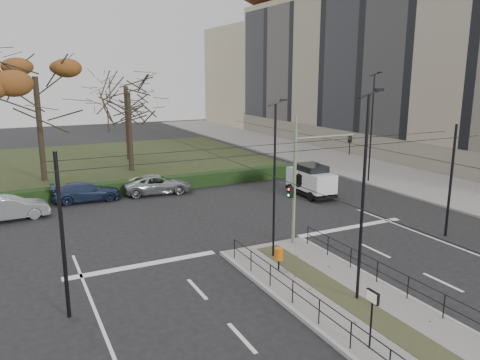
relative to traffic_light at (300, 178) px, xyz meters
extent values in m
plane|color=black|center=(-1.83, -4.50, -3.48)|extent=(140.00, 140.00, 0.00)
cube|color=slate|center=(-1.83, -7.00, -3.41)|extent=(4.40, 15.00, 0.14)
cube|color=slate|center=(16.17, 17.50, -3.41)|extent=(8.00, 90.00, 0.14)
cube|color=#233018|center=(-7.83, 27.50, -3.43)|extent=(38.00, 26.00, 0.10)
cube|color=black|center=(-7.83, 14.10, -2.98)|extent=(38.00, 1.00, 1.00)
cube|color=tan|center=(26.17, 19.50, 5.52)|extent=(12.00, 52.00, 18.00)
cube|color=#212329|center=(20.12, 19.50, 6.42)|extent=(0.10, 50.96, 14.76)
cylinder|color=black|center=(-3.88, -0.50, -2.89)|extent=(0.04, 0.04, 0.90)
cylinder|color=black|center=(0.22, -0.50, -2.89)|extent=(0.04, 0.04, 0.90)
cylinder|color=black|center=(-3.88, -7.10, -2.44)|extent=(0.04, 13.20, 0.04)
cylinder|color=black|center=(0.22, -7.10, -2.44)|extent=(0.04, 13.20, 0.04)
cylinder|color=black|center=(-11.43, -2.50, -0.48)|extent=(0.14, 0.14, 6.00)
cylinder|color=black|center=(7.77, -2.50, -0.48)|extent=(0.14, 0.14, 6.00)
cylinder|color=black|center=(-1.83, -3.50, 2.02)|extent=(20.00, 0.02, 0.02)
cylinder|color=black|center=(-1.83, -1.50, 2.02)|extent=(20.00, 0.02, 0.02)
cylinder|color=black|center=(-5.33, -6.50, 1.82)|extent=(0.02, 34.00, 0.02)
cylinder|color=black|center=(1.67, -6.50, 1.82)|extent=(0.02, 34.00, 0.02)
cylinder|color=slate|center=(-0.33, 0.00, -0.47)|extent=(0.18, 0.18, 5.74)
cylinder|color=slate|center=(1.43, 0.00, 1.96)|extent=(3.53, 0.11, 0.11)
imported|color=black|center=(2.98, 0.00, 1.41)|extent=(0.21, 0.24, 0.99)
imported|color=black|center=(-0.09, 0.00, -0.03)|extent=(1.08, 2.23, 0.88)
cube|color=black|center=(-0.53, 0.00, -0.69)|extent=(0.24, 0.18, 0.55)
sphere|color=#FF0C0C|center=(-0.64, 0.00, -0.53)|extent=(0.12, 0.12, 0.12)
sphere|color=#0CE533|center=(-0.64, 0.00, -0.82)|extent=(0.12, 0.12, 0.12)
cylinder|color=black|center=(-2.73, -2.55, -3.10)|extent=(0.08, 0.08, 0.48)
cylinder|color=#D25D0C|center=(-2.73, -2.55, -2.63)|extent=(0.38, 0.38, 0.52)
cylinder|color=black|center=(-3.33, -9.00, -2.43)|extent=(0.06, 0.06, 1.83)
cube|color=black|center=(-3.33, -9.00, -1.60)|extent=(0.09, 0.50, 0.38)
cube|color=beige|center=(-3.39, -9.00, -1.60)|extent=(0.02, 0.44, 0.32)
cylinder|color=black|center=(-1.48, -6.23, 0.49)|extent=(0.11, 0.11, 7.67)
cube|color=black|center=(-1.05, -6.23, 4.47)|extent=(0.34, 0.13, 0.10)
cylinder|color=black|center=(-2.16, -1.12, 0.21)|extent=(0.11, 0.11, 7.11)
cube|color=black|center=(-1.76, -1.12, 3.90)|extent=(0.31, 0.12, 0.09)
cylinder|color=black|center=(12.81, 9.24, 0.82)|extent=(0.12, 0.12, 8.33)
cube|color=black|center=(13.28, 9.24, 5.14)|extent=(0.36, 0.15, 0.10)
imported|color=#929599|center=(-13.09, 11.14, -2.76)|extent=(4.46, 1.84, 1.44)
imported|color=#212F4E|center=(-8.33, 13.50, -2.82)|extent=(4.65, 2.10, 1.32)
imported|color=#929599|center=(-3.34, 13.41, -2.81)|extent=(5.07, 2.80, 1.34)
cube|color=silver|center=(6.22, 7.83, -2.32)|extent=(1.81, 4.09, 1.31)
cube|color=black|center=(6.22, 7.83, -1.53)|extent=(1.63, 2.27, 0.61)
cube|color=black|center=(6.22, 7.83, -3.18)|extent=(1.85, 4.17, 0.18)
cylinder|color=black|center=(7.03, 6.48, -3.15)|extent=(0.24, 0.67, 0.66)
cylinder|color=black|center=(5.34, 6.53, -3.15)|extent=(0.24, 0.67, 0.66)
cylinder|color=black|center=(7.11, 9.14, -3.15)|extent=(0.24, 0.67, 0.66)
cylinder|color=black|center=(5.41, 9.19, -3.15)|extent=(0.24, 0.67, 0.66)
cylinder|color=black|center=(-10.41, 21.29, 0.74)|extent=(0.44, 0.44, 8.24)
ellipsoid|color=#582B14|center=(-10.41, 21.29, 4.86)|extent=(8.83, 8.83, 5.18)
cylinder|color=black|center=(-1.91, 27.95, 0.24)|extent=(0.44, 0.44, 7.25)
cylinder|color=black|center=(-3.10, 22.17, 0.05)|extent=(0.44, 0.44, 6.85)
camera|label=1|loc=(-12.79, -18.87, 4.99)|focal=35.00mm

